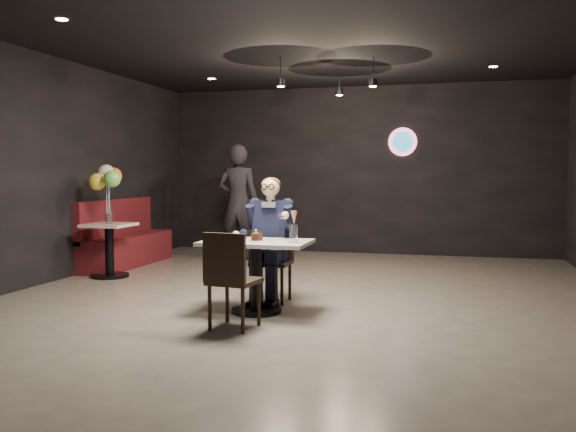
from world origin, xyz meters
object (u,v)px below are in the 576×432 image
(chair_near, at_px, (234,279))
(sundae_glass, at_px, (293,233))
(seated_man, at_px, (271,238))
(main_table, at_px, (256,277))
(passerby, at_px, (238,202))
(booth_bench, at_px, (127,233))
(balloon_vase, at_px, (109,218))
(chair_far, at_px, (271,261))
(side_table, at_px, (110,250))

(chair_near, height_order, sundae_glass, sundae_glass)
(seated_man, bearing_deg, sundae_glass, -55.43)
(main_table, height_order, passerby, passerby)
(booth_bench, height_order, passerby, passerby)
(sundae_glass, xyz_separation_m, booth_bench, (-3.35, 2.58, -0.32))
(booth_bench, bearing_deg, balloon_vase, -73.30)
(chair_far, relative_size, seated_man, 0.64)
(chair_far, xyz_separation_m, sundae_glass, (0.41, -0.59, 0.38))
(seated_man, bearing_deg, booth_bench, 145.96)
(chair_near, bearing_deg, booth_bench, 140.07)
(chair_far, height_order, seated_man, seated_man)
(passerby, bearing_deg, chair_near, 105.42)
(balloon_vase, bearing_deg, side_table, 0.00)
(chair_far, relative_size, side_table, 1.22)
(chair_far, xyz_separation_m, passerby, (-1.49, 3.09, 0.50))
(chair_far, distance_m, passerby, 3.47)
(chair_far, xyz_separation_m, side_table, (-2.65, 0.99, -0.08))
(passerby, bearing_deg, seated_man, 112.06)
(sundae_glass, bearing_deg, main_table, 173.91)
(side_table, bearing_deg, chair_near, -39.76)
(chair_near, distance_m, booth_bench, 4.35)
(main_table, relative_size, chair_near, 1.20)
(chair_near, distance_m, passerby, 4.58)
(booth_bench, distance_m, passerby, 1.88)
(seated_man, height_order, side_table, seated_man)
(chair_far, height_order, passerby, passerby)
(booth_bench, height_order, side_table, booth_bench)
(chair_far, bearing_deg, main_table, -90.00)
(main_table, bearing_deg, seated_man, 90.00)
(chair_far, bearing_deg, balloon_vase, 159.48)
(main_table, height_order, booth_bench, booth_bench)
(sundae_glass, bearing_deg, passerby, 117.28)
(sundae_glass, bearing_deg, chair_near, -123.53)
(chair_near, relative_size, sundae_glass, 5.04)
(chair_near, distance_m, side_table, 3.44)
(main_table, bearing_deg, sundae_glass, -6.09)
(chair_near, height_order, seated_man, seated_man)
(balloon_vase, bearing_deg, booth_bench, 106.70)
(main_table, distance_m, chair_near, 0.67)
(side_table, bearing_deg, main_table, -30.21)
(booth_bench, bearing_deg, seated_man, -34.04)
(balloon_vase, xyz_separation_m, passerby, (1.15, 2.10, 0.14))
(main_table, xyz_separation_m, side_table, (-2.65, 1.54, 0.00))
(chair_far, xyz_separation_m, booth_bench, (-2.95, 1.99, 0.06))
(booth_bench, distance_m, side_table, 1.05)
(sundae_glass, xyz_separation_m, passerby, (-1.90, 3.68, 0.12))
(seated_man, distance_m, passerby, 3.44)
(side_table, bearing_deg, chair_far, -20.52)
(side_table, relative_size, passerby, 0.39)
(seated_man, bearing_deg, main_table, -90.00)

